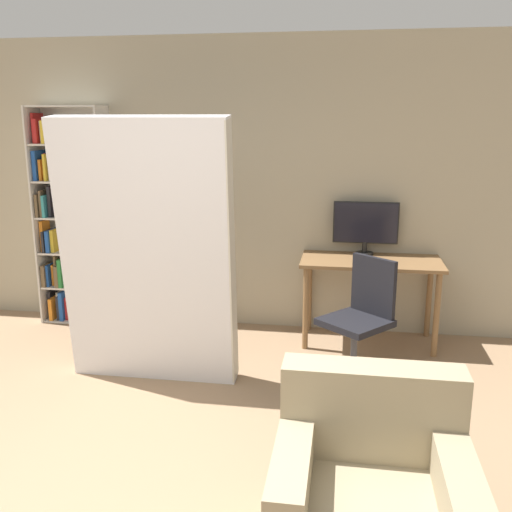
# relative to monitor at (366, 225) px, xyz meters

# --- Properties ---
(wall_back) EXTENTS (8.00, 0.06, 2.70)m
(wall_back) POSITION_rel_monitor_xyz_m (-1.33, 0.13, 0.31)
(wall_back) COLOR tan
(wall_back) RESTS_ON ground
(desk) EXTENTS (1.22, 0.59, 0.77)m
(desk) POSITION_rel_monitor_xyz_m (0.05, -0.20, -0.39)
(desk) COLOR brown
(desk) RESTS_ON ground
(monitor) EXTENTS (0.58, 0.16, 0.48)m
(monitor) POSITION_rel_monitor_xyz_m (0.00, 0.00, 0.00)
(monitor) COLOR black
(monitor) RESTS_ON desk
(office_chair) EXTENTS (0.62, 0.62, 0.95)m
(office_chair) POSITION_rel_monitor_xyz_m (-0.05, -0.97, -0.65)
(office_chair) COLOR #4C4C51
(office_chair) RESTS_ON ground
(bookshelf) EXTENTS (0.70, 0.31, 2.09)m
(bookshelf) POSITION_rel_monitor_xyz_m (-2.85, -0.03, -0.02)
(bookshelf) COLOR beige
(bookshelf) RESTS_ON ground
(mattress_near) EXTENTS (1.29, 0.37, 2.00)m
(mattress_near) POSITION_rel_monitor_xyz_m (-1.61, -1.23, -0.04)
(mattress_near) COLOR silver
(mattress_near) RESTS_ON ground
(armchair) EXTENTS (0.85, 0.80, 0.85)m
(armchair) POSITION_rel_monitor_xyz_m (-0.02, -2.86, -0.72)
(armchair) COLOR gray
(armchair) RESTS_ON ground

